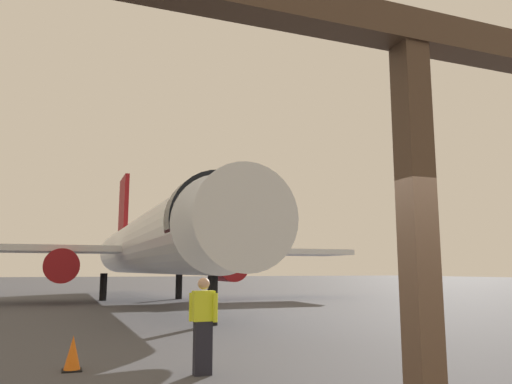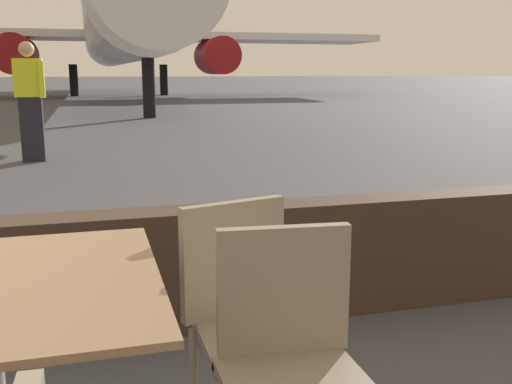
{
  "view_description": "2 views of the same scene",
  "coord_description": "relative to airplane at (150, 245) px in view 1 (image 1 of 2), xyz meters",
  "views": [
    {
      "loc": [
        -2.27,
        -2.81,
        1.88
      ],
      "look_at": [
        3.26,
        11.52,
        4.27
      ],
      "focal_mm": 35.3,
      "sensor_mm": 36.0,
      "label": 1
    },
    {
      "loc": [
        1.08,
        -2.88,
        1.32
      ],
      "look_at": [
        1.44,
        -1.58,
        1.04
      ],
      "focal_mm": 41.24,
      "sensor_mm": 36.0,
      "label": 2
    }
  ],
  "objects": [
    {
      "name": "ground_crew_worker",
      "position": [
        -2.49,
        -21.54,
        -2.49
      ],
      "size": [
        0.46,
        0.39,
        1.74
      ],
      "color": "black",
      "rests_on": "ground"
    },
    {
      "name": "ground_plane",
      "position": [
        -2.73,
        12.07,
        -3.39
      ],
      "size": [
        220.0,
        220.0,
        0.0
      ],
      "primitive_type": "plane",
      "color": "#424247"
    },
    {
      "name": "traffic_cone",
      "position": [
        -4.68,
        -20.3,
        -3.08
      ],
      "size": [
        0.36,
        0.36,
        0.65
      ],
      "color": "orange",
      "rests_on": "ground"
    },
    {
      "name": "airplane",
      "position": [
        0.0,
        0.0,
        0.0
      ],
      "size": [
        27.97,
        34.51,
        10.14
      ],
      "color": "silver",
      "rests_on": "ground"
    },
    {
      "name": "window_frame",
      "position": [
        -2.73,
        -27.93,
        -2.07
      ],
      "size": [
        7.69,
        0.24,
        3.72
      ],
      "color": "#38281E",
      "rests_on": "ground"
    }
  ]
}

